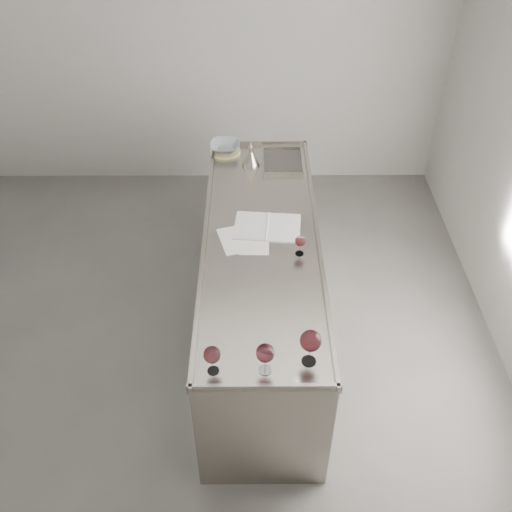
{
  "coord_description": "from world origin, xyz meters",
  "views": [
    {
      "loc": [
        0.45,
        -2.59,
        3.28
      ],
      "look_at": [
        0.46,
        0.02,
        1.02
      ],
      "focal_mm": 40.0,
      "sensor_mm": 36.0,
      "label": 1
    }
  ],
  "objects_px": {
    "notebook": "(267,227)",
    "wine_funnel": "(251,159)",
    "wine_glass_left": "(212,355)",
    "ceramic_bowl": "(225,147)",
    "wine_glass_middle": "(265,354)",
    "wine_glass_right": "(311,342)",
    "wine_glass_small": "(300,242)",
    "counter": "(261,289)"
  },
  "relations": [
    {
      "from": "notebook",
      "to": "wine_funnel",
      "type": "xyz_separation_m",
      "value": [
        -0.11,
        0.78,
        0.06
      ]
    },
    {
      "from": "wine_glass_left",
      "to": "ceramic_bowl",
      "type": "height_order",
      "value": "wine_glass_left"
    },
    {
      "from": "wine_glass_middle",
      "to": "wine_glass_right",
      "type": "relative_size",
      "value": 0.86
    },
    {
      "from": "wine_glass_small",
      "to": "wine_funnel",
      "type": "xyz_separation_m",
      "value": [
        -0.31,
        1.04,
        -0.03
      ]
    },
    {
      "from": "wine_glass_left",
      "to": "wine_glass_right",
      "type": "height_order",
      "value": "wine_glass_right"
    },
    {
      "from": "wine_glass_middle",
      "to": "ceramic_bowl",
      "type": "xyz_separation_m",
      "value": [
        -0.28,
        2.16,
        -0.08
      ]
    },
    {
      "from": "counter",
      "to": "wine_glass_middle",
      "type": "bearing_deg",
      "value": -89.75
    },
    {
      "from": "counter",
      "to": "ceramic_bowl",
      "type": "xyz_separation_m",
      "value": [
        -0.28,
        1.08,
        0.52
      ]
    },
    {
      "from": "wine_glass_small",
      "to": "wine_glass_middle",
      "type": "bearing_deg",
      "value": -104.31
    },
    {
      "from": "counter",
      "to": "wine_funnel",
      "type": "height_order",
      "value": "wine_funnel"
    },
    {
      "from": "wine_glass_right",
      "to": "wine_funnel",
      "type": "height_order",
      "value": "wine_glass_right"
    },
    {
      "from": "wine_glass_middle",
      "to": "wine_glass_right",
      "type": "xyz_separation_m",
      "value": [
        0.23,
        0.06,
        0.02
      ]
    },
    {
      "from": "wine_funnel",
      "to": "wine_glass_middle",
      "type": "bearing_deg",
      "value": -87.78
    },
    {
      "from": "ceramic_bowl",
      "to": "wine_funnel",
      "type": "xyz_separation_m",
      "value": [
        0.2,
        -0.2,
        0.01
      ]
    },
    {
      "from": "notebook",
      "to": "wine_glass_middle",
      "type": "bearing_deg",
      "value": -86.35
    },
    {
      "from": "wine_glass_middle",
      "to": "wine_glass_right",
      "type": "bearing_deg",
      "value": 14.44
    },
    {
      "from": "wine_funnel",
      "to": "notebook",
      "type": "bearing_deg",
      "value": -81.83
    },
    {
      "from": "notebook",
      "to": "ceramic_bowl",
      "type": "height_order",
      "value": "ceramic_bowl"
    },
    {
      "from": "wine_glass_left",
      "to": "wine_funnel",
      "type": "height_order",
      "value": "wine_funnel"
    },
    {
      "from": "ceramic_bowl",
      "to": "wine_glass_small",
      "type": "bearing_deg",
      "value": -67.6
    },
    {
      "from": "counter",
      "to": "wine_glass_small",
      "type": "height_order",
      "value": "wine_glass_small"
    },
    {
      "from": "notebook",
      "to": "wine_funnel",
      "type": "relative_size",
      "value": 2.28
    },
    {
      "from": "counter",
      "to": "notebook",
      "type": "bearing_deg",
      "value": 68.02
    },
    {
      "from": "wine_glass_small",
      "to": "wine_funnel",
      "type": "bearing_deg",
      "value": 106.54
    },
    {
      "from": "wine_glass_small",
      "to": "counter",
      "type": "bearing_deg",
      "value": 145.11
    },
    {
      "from": "wine_glass_left",
      "to": "ceramic_bowl",
      "type": "bearing_deg",
      "value": 90.45
    },
    {
      "from": "wine_glass_left",
      "to": "notebook",
      "type": "distance_m",
      "value": 1.22
    },
    {
      "from": "wine_glass_small",
      "to": "ceramic_bowl",
      "type": "distance_m",
      "value": 1.35
    },
    {
      "from": "counter",
      "to": "wine_funnel",
      "type": "bearing_deg",
      "value": 94.64
    },
    {
      "from": "wine_glass_middle",
      "to": "wine_glass_left",
      "type": "bearing_deg",
      "value": 180.0
    },
    {
      "from": "wine_glass_right",
      "to": "ceramic_bowl",
      "type": "height_order",
      "value": "wine_glass_right"
    },
    {
      "from": "wine_glass_right",
      "to": "wine_glass_left",
      "type": "bearing_deg",
      "value": -173.19
    },
    {
      "from": "wine_glass_left",
      "to": "wine_glass_middle",
      "type": "distance_m",
      "value": 0.26
    },
    {
      "from": "notebook",
      "to": "wine_glass_left",
      "type": "bearing_deg",
      "value": -98.82
    },
    {
      "from": "wine_glass_small",
      "to": "notebook",
      "type": "height_order",
      "value": "wine_glass_small"
    },
    {
      "from": "wine_glass_right",
      "to": "wine_glass_small",
      "type": "relative_size",
      "value": 1.58
    },
    {
      "from": "wine_glass_left",
      "to": "ceramic_bowl",
      "type": "relative_size",
      "value": 0.73
    },
    {
      "from": "counter",
      "to": "ceramic_bowl",
      "type": "distance_m",
      "value": 1.23
    },
    {
      "from": "wine_glass_right",
      "to": "notebook",
      "type": "xyz_separation_m",
      "value": [
        -0.19,
        1.12,
        -0.15
      ]
    },
    {
      "from": "wine_glass_left",
      "to": "wine_glass_small",
      "type": "relative_size",
      "value": 1.25
    },
    {
      "from": "counter",
      "to": "notebook",
      "type": "relative_size",
      "value": 5.22
    },
    {
      "from": "wine_glass_small",
      "to": "wine_funnel",
      "type": "relative_size",
      "value": 0.68
    }
  ]
}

